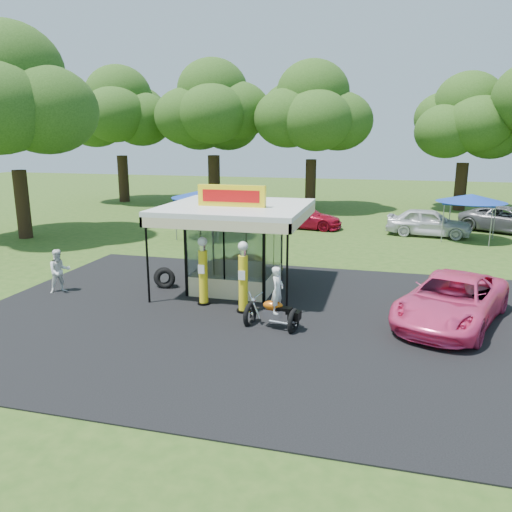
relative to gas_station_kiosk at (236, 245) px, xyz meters
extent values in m
plane|color=#2C4D18|center=(2.00, -4.99, -1.78)|extent=(120.00, 120.00, 0.00)
cube|color=black|center=(2.00, -2.99, -1.76)|extent=(20.00, 14.00, 0.04)
cube|color=white|center=(0.00, 0.01, -1.75)|extent=(3.00, 3.00, 0.06)
cube|color=white|center=(0.00, 0.01, 1.51)|extent=(5.40, 5.40, 0.18)
cube|color=yellow|center=(0.00, -0.49, 2.00)|extent=(2.60, 0.25, 0.80)
cube|color=red|center=(0.00, -0.62, 2.00)|extent=(2.21, 0.02, 0.45)
cylinder|color=black|center=(-2.55, -2.54, -0.18)|extent=(0.08, 0.08, 3.20)
cylinder|color=black|center=(2.55, -2.54, -0.18)|extent=(0.08, 0.08, 3.20)
cylinder|color=black|center=(-0.56, -2.20, -1.73)|extent=(0.47, 0.47, 0.11)
cylinder|color=yellow|center=(-0.56, -2.20, -0.72)|extent=(0.32, 0.32, 1.91)
cylinder|color=silver|center=(-0.56, -2.20, 0.34)|extent=(0.21, 0.21, 0.21)
sphere|color=white|center=(-0.56, -2.20, 0.56)|extent=(0.34, 0.34, 0.34)
cube|color=white|center=(-0.56, -2.40, -0.40)|extent=(0.23, 0.02, 0.32)
cylinder|color=black|center=(1.05, -2.62, -1.73)|extent=(0.47, 0.47, 0.11)
cylinder|color=yellow|center=(1.05, -2.62, -0.71)|extent=(0.32, 0.32, 1.92)
cylinder|color=silver|center=(1.05, -2.62, 0.35)|extent=(0.21, 0.21, 0.21)
sphere|color=white|center=(1.05, -2.62, 0.57)|extent=(0.34, 0.34, 0.34)
cube|color=white|center=(1.05, -2.81, -0.39)|extent=(0.24, 0.02, 0.32)
torus|color=black|center=(1.57, -3.67, -1.44)|extent=(0.29, 0.85, 0.84)
torus|color=black|center=(3.04, -3.91, -1.44)|extent=(0.29, 0.85, 0.84)
cube|color=silver|center=(2.35, -3.80, -1.29)|extent=(0.58, 0.36, 0.30)
ellipsoid|color=#D65F0F|center=(2.35, -3.80, -1.01)|extent=(0.64, 0.36, 0.30)
cube|color=black|center=(2.70, -3.86, -1.07)|extent=(0.58, 0.34, 0.10)
cube|color=black|center=(3.07, -3.92, -1.24)|extent=(0.40, 0.39, 0.28)
cylinder|color=silver|center=(1.72, -3.69, -1.09)|extent=(0.44, 0.13, 0.89)
cylinder|color=silver|center=(1.86, -3.72, -0.74)|extent=(0.15, 0.60, 0.05)
sphere|color=silver|center=(1.70, -3.69, -0.94)|extent=(0.16, 0.16, 0.16)
imported|color=white|center=(2.50, -3.82, -0.49)|extent=(0.44, 0.60, 1.49)
torus|color=black|center=(-2.75, -0.72, -1.37)|extent=(0.87, 0.48, 0.85)
torus|color=black|center=(-2.90, -0.55, -1.37)|extent=(0.90, 0.58, 0.85)
imported|color=yellow|center=(0.00, 2.21, -1.30)|extent=(2.82, 1.13, 0.96)
imported|color=#F14181|center=(7.85, -1.87, -1.00)|extent=(4.47, 6.21, 1.57)
imported|color=white|center=(-6.49, -2.22, -0.92)|extent=(1.04, 1.06, 1.72)
imported|color=silver|center=(-6.99, 13.14, -1.11)|extent=(4.16, 1.73, 1.34)
imported|color=#AA0D25|center=(0.39, 14.21, -1.06)|extent=(5.22, 2.65, 1.45)
imported|color=silver|center=(8.19, 13.46, -0.94)|extent=(5.17, 2.59, 1.69)
imported|color=slate|center=(13.19, 15.93, -0.98)|extent=(6.36, 5.08, 1.61)
cylinder|color=gray|center=(-6.07, 10.86, -0.62)|extent=(0.06, 0.06, 2.32)
cylinder|color=gray|center=(-3.36, 10.86, -0.62)|extent=(0.06, 0.06, 2.32)
cylinder|color=gray|center=(-6.07, 8.16, -0.62)|extent=(0.06, 0.06, 2.32)
cylinder|color=gray|center=(-3.36, 8.16, -0.62)|extent=(0.06, 0.06, 2.32)
cube|color=navy|center=(-4.72, 9.51, 0.60)|extent=(2.90, 2.90, 0.12)
cone|color=navy|center=(-4.72, 9.51, 0.90)|extent=(4.18, 4.18, 0.48)
cylinder|color=gray|center=(9.09, 13.83, -0.70)|extent=(0.05, 0.05, 2.17)
cylinder|color=gray|center=(11.60, 13.83, -0.70)|extent=(0.05, 0.05, 2.17)
cylinder|color=gray|center=(9.09, 11.32, -0.70)|extent=(0.05, 0.05, 2.17)
cylinder|color=gray|center=(11.60, 11.32, -0.70)|extent=(0.05, 0.05, 2.17)
cube|color=navy|center=(10.34, 12.58, 0.44)|extent=(2.71, 2.71, 0.11)
cone|color=navy|center=(10.34, 12.58, 0.72)|extent=(3.90, 3.90, 0.45)
cylinder|color=black|center=(-18.19, 23.79, 0.34)|extent=(0.96, 0.96, 4.25)
ellipsoid|color=#224413|center=(-18.19, 23.79, 5.81)|extent=(10.03, 10.03, 8.60)
cylinder|color=black|center=(-9.12, 23.38, 0.40)|extent=(1.03, 1.03, 4.37)
ellipsoid|color=#224413|center=(-9.12, 23.38, 5.96)|extent=(10.13, 10.13, 8.69)
cylinder|color=black|center=(-0.57, 23.17, 0.28)|extent=(0.88, 0.88, 4.12)
ellipsoid|color=#224413|center=(-0.57, 23.17, 5.63)|extent=(9.89, 9.89, 8.48)
cylinder|color=black|center=(11.46, 25.86, 0.15)|extent=(0.97, 0.97, 3.86)
ellipsoid|color=#224413|center=(11.46, 25.86, 5.08)|extent=(9.01, 9.01, 7.72)
cylinder|color=black|center=(-15.29, 6.69, 0.24)|extent=(0.81, 0.81, 4.04)
ellipsoid|color=#224413|center=(-15.29, 6.69, 5.71)|extent=(10.37, 10.37, 8.89)
camera|label=1|loc=(5.61, -18.31, 4.15)|focal=35.00mm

